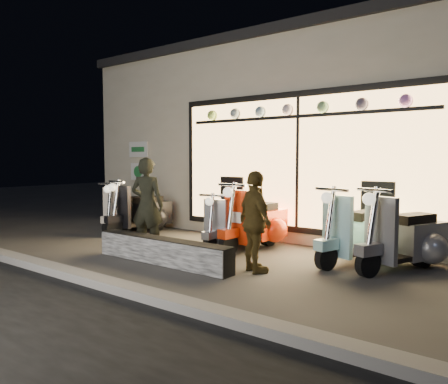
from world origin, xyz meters
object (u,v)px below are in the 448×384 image
(woman, at_px, (255,222))
(scooter_red, at_px, (259,223))
(scooter_silver, at_px, (229,225))
(man, at_px, (147,205))
(graffiti_barrier, at_px, (163,251))

(woman, bearing_deg, scooter_red, -28.77)
(scooter_silver, bearing_deg, scooter_red, 11.65)
(scooter_red, bearing_deg, man, -130.72)
(graffiti_barrier, xyz_separation_m, scooter_red, (0.55, 1.89, 0.26))
(woman, bearing_deg, graffiti_barrier, 47.84)
(graffiti_barrier, height_order, scooter_silver, scooter_silver)
(man, bearing_deg, scooter_red, -154.99)
(graffiti_barrier, height_order, scooter_red, scooter_red)
(graffiti_barrier, relative_size, woman, 1.77)
(scooter_silver, relative_size, woman, 0.94)
(scooter_silver, bearing_deg, graffiti_barrier, -98.84)
(graffiti_barrier, height_order, man, man)
(scooter_red, relative_size, woman, 1.11)
(graffiti_barrier, relative_size, man, 1.57)
(graffiti_barrier, xyz_separation_m, scooter_silver, (0.02, 1.70, 0.19))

